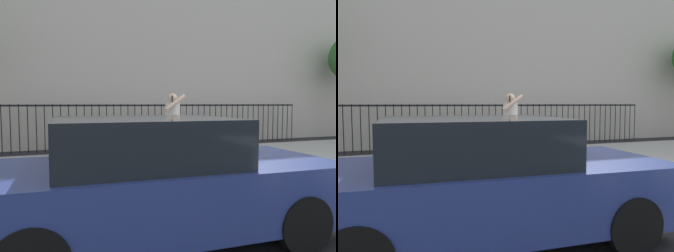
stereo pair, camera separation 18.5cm
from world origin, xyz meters
TOP-DOWN VIEW (x-y plane):
  - ground_plane at (0.00, 0.00)m, footprint 60.00×60.00m
  - sidewalk at (0.00, 2.20)m, footprint 28.00×4.40m
  - building_facade at (0.00, 8.50)m, footprint 28.00×4.00m
  - iron_fence at (0.00, 5.90)m, footprint 12.03×0.04m
  - parked_hatchback at (-2.94, -1.85)m, footprint 4.28×2.01m
  - pedestrian_on_phone at (-1.42, 1.52)m, footprint 0.50×0.66m
  - street_bench at (-2.94, 3.23)m, footprint 1.60×0.45m

SIDE VIEW (x-z plane):
  - ground_plane at x=0.00m, z-range 0.00..0.00m
  - sidewalk at x=0.00m, z-range 0.00..0.15m
  - street_bench at x=-2.94m, z-range 0.18..1.13m
  - parked_hatchback at x=-2.94m, z-range -0.02..1.43m
  - iron_fence at x=0.00m, z-range 0.22..1.82m
  - pedestrian_on_phone at x=-1.42m, z-range 0.29..1.99m
  - building_facade at x=0.00m, z-range 0.00..9.35m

